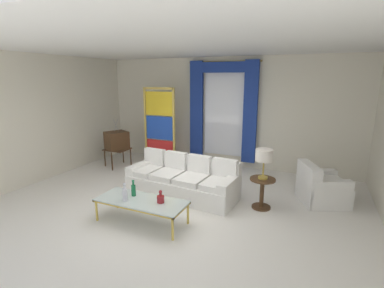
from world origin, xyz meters
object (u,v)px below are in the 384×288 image
at_px(bottle_crystal_tall, 125,194).
at_px(coffee_table, 141,202).
at_px(armchair_white, 320,189).
at_px(table_lamp_brass, 264,156).
at_px(round_side_table, 262,190).
at_px(bottle_blue_decanter, 133,189).
at_px(bottle_amber_squat, 161,198).
at_px(couch_white_long, 184,181).
at_px(peacock_figurine, 167,163).
at_px(vintage_tv, 117,141).
at_px(stained_glass_divider, 159,129).

bearing_deg(bottle_crystal_tall, coffee_table, 29.74).
relative_size(armchair_white, table_lamp_brass, 1.88).
bearing_deg(round_side_table, bottle_crystal_tall, -142.47).
bearing_deg(armchair_white, table_lamp_brass, -144.15).
relative_size(bottle_blue_decanter, bottle_amber_squat, 1.36).
height_order(bottle_blue_decanter, table_lamp_brass, table_lamp_brass).
height_order(bottle_amber_squat, table_lamp_brass, table_lamp_brass).
xyz_separation_m(bottle_crystal_tall, armchair_white, (3.03, 2.28, -0.25)).
xyz_separation_m(couch_white_long, coffee_table, (-0.13, -1.40, 0.07)).
bearing_deg(round_side_table, armchair_white, 35.85).
bearing_deg(bottle_crystal_tall, peacock_figurine, 104.90).
relative_size(bottle_crystal_tall, round_side_table, 0.54).
bearing_deg(bottle_amber_squat, round_side_table, 43.45).
distance_m(coffee_table, peacock_figurine, 2.78).
height_order(couch_white_long, armchair_white, couch_white_long).
bearing_deg(bottle_amber_squat, peacock_figurine, 117.21).
distance_m(couch_white_long, armchair_white, 2.77).
distance_m(coffee_table, bottle_blue_decanter, 0.29).
bearing_deg(bottle_blue_decanter, table_lamp_brass, 33.06).
distance_m(couch_white_long, coffee_table, 1.41).
bearing_deg(vintage_tv, stained_glass_divider, 24.82).
relative_size(bottle_blue_decanter, vintage_tv, 0.22).
distance_m(couch_white_long, vintage_tv, 2.78).
bearing_deg(bottle_amber_squat, armchair_white, 40.50).
height_order(coffee_table, round_side_table, round_side_table).
xyz_separation_m(coffee_table, bottle_crystal_tall, (-0.23, -0.13, 0.16)).
xyz_separation_m(armchair_white, stained_glass_divider, (-4.14, 0.77, 0.77)).
height_order(bottle_blue_decanter, bottle_amber_squat, bottle_blue_decanter).
height_order(coffee_table, armchair_white, armchair_white).
bearing_deg(couch_white_long, bottle_amber_squat, -80.72).
relative_size(bottle_amber_squat, peacock_figurine, 0.37).
height_order(stained_glass_divider, round_side_table, stained_glass_divider).
xyz_separation_m(bottle_blue_decanter, bottle_amber_squat, (0.58, -0.05, -0.04)).
relative_size(armchair_white, stained_glass_divider, 0.49).
bearing_deg(round_side_table, coffee_table, -141.56).
bearing_deg(stained_glass_divider, bottle_blue_decanter, -68.38).
height_order(coffee_table, bottle_blue_decanter, bottle_blue_decanter).
relative_size(stained_glass_divider, peacock_figurine, 3.67).
height_order(coffee_table, bottle_crystal_tall, bottle_crystal_tall).
height_order(couch_white_long, bottle_amber_squat, couch_white_long).
xyz_separation_m(vintage_tv, peacock_figurine, (1.47, 0.19, -0.51)).
distance_m(bottle_crystal_tall, armchair_white, 3.80).
distance_m(bottle_blue_decanter, bottle_amber_squat, 0.58).
bearing_deg(couch_white_long, table_lamp_brass, 0.37).
bearing_deg(armchair_white, couch_white_long, -164.40).
height_order(bottle_crystal_tall, armchair_white, armchair_white).
height_order(armchair_white, table_lamp_brass, table_lamp_brass).
bearing_deg(armchair_white, coffee_table, -142.48).
bearing_deg(armchair_white, round_side_table, -144.15).
bearing_deg(table_lamp_brass, vintage_tv, 166.66).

